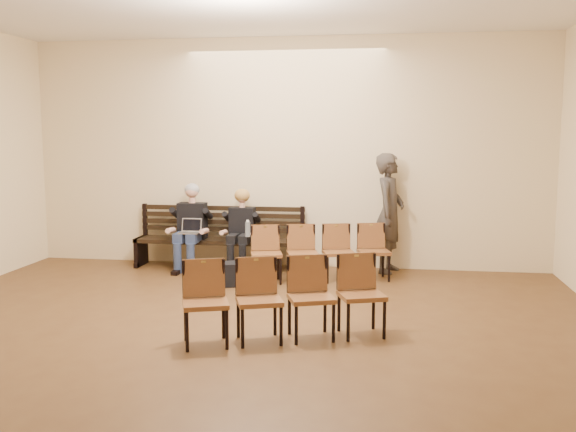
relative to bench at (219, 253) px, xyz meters
name	(u,v)px	position (x,y,z in m)	size (l,w,h in m)	color
ground	(190,392)	(0.98, -4.65, -0.23)	(10.00, 10.00, 0.00)	brown
room_walls	(211,79)	(0.98, -3.86, 2.31)	(8.02, 10.01, 3.51)	beige
bench	(219,253)	(0.00, 0.00, 0.00)	(2.60, 0.90, 0.45)	black
seated_man	(191,228)	(-0.41, -0.12, 0.40)	(0.52, 0.72, 1.25)	black
seated_woman	(241,235)	(0.37, -0.12, 0.32)	(0.47, 0.65, 1.09)	black
laptop	(189,235)	(-0.36, -0.34, 0.34)	(0.30, 0.24, 0.22)	silver
water_bottle	(248,236)	(0.54, -0.41, 0.35)	(0.08, 0.08, 0.25)	silver
bag	(229,274)	(0.42, -1.09, -0.07)	(0.43, 0.29, 0.31)	black
passerby	(389,204)	(2.57, 0.10, 0.79)	(0.74, 0.49, 2.04)	#38322E
chair_row_front	(321,253)	(1.63, -0.65, 0.17)	(1.93, 0.43, 0.80)	brown
chair_row_back	(285,300)	(1.54, -3.25, 0.19)	(2.02, 0.45, 0.83)	brown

